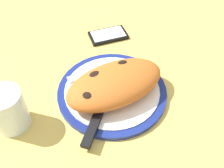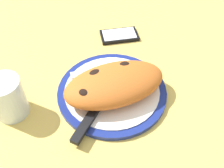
{
  "view_description": "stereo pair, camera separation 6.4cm",
  "coord_description": "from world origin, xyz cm",
  "px_view_note": "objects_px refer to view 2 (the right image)",
  "views": [
    {
      "loc": [
        25.51,
        34.52,
        51.09
      ],
      "look_at": [
        0.0,
        0.0,
        3.52
      ],
      "focal_mm": 42.5,
      "sensor_mm": 36.0,
      "label": 1
    },
    {
      "loc": [
        20.1,
        37.93,
        51.09
      ],
      "look_at": [
        0.0,
        0.0,
        3.52
      ],
      "focal_mm": 42.5,
      "sensor_mm": 36.0,
      "label": 2
    }
  ],
  "objects_px": {
    "plate": "(112,91)",
    "knife": "(92,114)",
    "smartphone": "(119,35)",
    "calzone": "(115,84)",
    "fork": "(97,70)",
    "water_glass": "(8,100)"
  },
  "relations": [
    {
      "from": "plate",
      "to": "calzone",
      "type": "distance_m",
      "value": 0.04
    },
    {
      "from": "fork",
      "to": "knife",
      "type": "distance_m",
      "value": 0.14
    },
    {
      "from": "smartphone",
      "to": "calzone",
      "type": "bearing_deg",
      "value": 58.55
    },
    {
      "from": "calzone",
      "to": "smartphone",
      "type": "bearing_deg",
      "value": -121.45
    },
    {
      "from": "plate",
      "to": "calzone",
      "type": "bearing_deg",
      "value": 99.19
    },
    {
      "from": "plate",
      "to": "water_glass",
      "type": "bearing_deg",
      "value": -14.72
    },
    {
      "from": "plate",
      "to": "knife",
      "type": "height_order",
      "value": "knife"
    },
    {
      "from": "fork",
      "to": "calzone",
      "type": "bearing_deg",
      "value": 94.03
    },
    {
      "from": "knife",
      "to": "water_glass",
      "type": "bearing_deg",
      "value": -35.13
    },
    {
      "from": "fork",
      "to": "smartphone",
      "type": "bearing_deg",
      "value": -138.59
    },
    {
      "from": "calzone",
      "to": "smartphone",
      "type": "distance_m",
      "value": 0.24
    },
    {
      "from": "knife",
      "to": "fork",
      "type": "bearing_deg",
      "value": -119.94
    },
    {
      "from": "calzone",
      "to": "knife",
      "type": "relative_size",
      "value": 1.32
    },
    {
      "from": "smartphone",
      "to": "water_glass",
      "type": "relative_size",
      "value": 1.27
    },
    {
      "from": "plate",
      "to": "fork",
      "type": "xyz_separation_m",
      "value": [
        0.0,
        -0.08,
        0.01
      ]
    },
    {
      "from": "fork",
      "to": "knife",
      "type": "bearing_deg",
      "value": 60.06
    },
    {
      "from": "calzone",
      "to": "water_glass",
      "type": "bearing_deg",
      "value": -17.36
    },
    {
      "from": "knife",
      "to": "smartphone",
      "type": "distance_m",
      "value": 0.32
    },
    {
      "from": "calzone",
      "to": "smartphone",
      "type": "height_order",
      "value": "calzone"
    },
    {
      "from": "plate",
      "to": "knife",
      "type": "distance_m",
      "value": 0.09
    },
    {
      "from": "fork",
      "to": "knife",
      "type": "xyz_separation_m",
      "value": [
        0.07,
        0.13,
        0.0
      ]
    },
    {
      "from": "plate",
      "to": "smartphone",
      "type": "relative_size",
      "value": 2.14
    }
  ]
}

